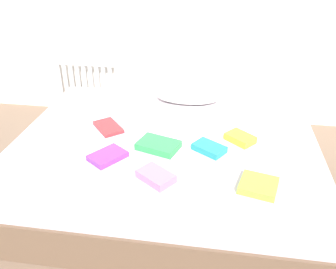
{
  "coord_description": "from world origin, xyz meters",
  "views": [
    {
      "loc": [
        0.32,
        -2.01,
        1.67
      ],
      "look_at": [
        0.0,
        0.05,
        0.48
      ],
      "focal_mm": 37.56,
      "sensor_mm": 36.0,
      "label": 1
    }
  ],
  "objects_px": {
    "textbook_green": "(158,145)",
    "textbook_pink": "(156,176)",
    "textbook_yellow": "(240,138)",
    "pillow": "(188,96)",
    "textbook_teal": "(209,148)",
    "textbook_lime": "(258,185)",
    "textbook_purple": "(108,156)",
    "bed": "(167,167)",
    "textbook_red": "(108,127)",
    "textbook_white": "(55,152)",
    "radiator": "(88,85)"
  },
  "relations": [
    {
      "from": "textbook_teal",
      "to": "textbook_red",
      "type": "xyz_separation_m",
      "value": [
        -0.71,
        0.19,
        -0.01
      ]
    },
    {
      "from": "textbook_purple",
      "to": "textbook_pink",
      "type": "height_order",
      "value": "textbook_pink"
    },
    {
      "from": "textbook_lime",
      "to": "textbook_green",
      "type": "height_order",
      "value": "textbook_green"
    },
    {
      "from": "textbook_lime",
      "to": "textbook_teal",
      "type": "bearing_deg",
      "value": 143.78
    },
    {
      "from": "pillow",
      "to": "textbook_white",
      "type": "bearing_deg",
      "value": -129.03
    },
    {
      "from": "textbook_white",
      "to": "textbook_teal",
      "type": "bearing_deg",
      "value": 62.71
    },
    {
      "from": "textbook_red",
      "to": "textbook_yellow",
      "type": "bearing_deg",
      "value": 47.59
    },
    {
      "from": "textbook_green",
      "to": "textbook_pink",
      "type": "distance_m",
      "value": 0.33
    },
    {
      "from": "radiator",
      "to": "pillow",
      "type": "relative_size",
      "value": 1.28
    },
    {
      "from": "textbook_yellow",
      "to": "textbook_white",
      "type": "bearing_deg",
      "value": -123.39
    },
    {
      "from": "textbook_lime",
      "to": "textbook_green",
      "type": "relative_size",
      "value": 0.77
    },
    {
      "from": "textbook_lime",
      "to": "textbook_green",
      "type": "distance_m",
      "value": 0.67
    },
    {
      "from": "textbook_red",
      "to": "textbook_white",
      "type": "bearing_deg",
      "value": -72.03
    },
    {
      "from": "pillow",
      "to": "textbook_teal",
      "type": "relative_size",
      "value": 2.68
    },
    {
      "from": "textbook_lime",
      "to": "bed",
      "type": "bearing_deg",
      "value": 153.5
    },
    {
      "from": "textbook_purple",
      "to": "textbook_teal",
      "type": "xyz_separation_m",
      "value": [
        0.6,
        0.17,
        0.0
      ]
    },
    {
      "from": "textbook_lime",
      "to": "textbook_yellow",
      "type": "xyz_separation_m",
      "value": [
        -0.08,
        0.48,
        0.0
      ]
    },
    {
      "from": "textbook_red",
      "to": "textbook_white",
      "type": "relative_size",
      "value": 1.27
    },
    {
      "from": "bed",
      "to": "textbook_pink",
      "type": "relative_size",
      "value": 10.04
    },
    {
      "from": "textbook_yellow",
      "to": "pillow",
      "type": "bearing_deg",
      "value": 165.66
    },
    {
      "from": "bed",
      "to": "pillow",
      "type": "relative_size",
      "value": 3.89
    },
    {
      "from": "textbook_purple",
      "to": "textbook_red",
      "type": "xyz_separation_m",
      "value": [
        -0.11,
        0.36,
        -0.0
      ]
    },
    {
      "from": "textbook_yellow",
      "to": "textbook_pink",
      "type": "distance_m",
      "value": 0.67
    },
    {
      "from": "pillow",
      "to": "textbook_white",
      "type": "xyz_separation_m",
      "value": [
        -0.72,
        -0.89,
        -0.04
      ]
    },
    {
      "from": "bed",
      "to": "textbook_red",
      "type": "relative_size",
      "value": 8.48
    },
    {
      "from": "textbook_purple",
      "to": "textbook_lime",
      "type": "height_order",
      "value": "textbook_lime"
    },
    {
      "from": "bed",
      "to": "textbook_yellow",
      "type": "relative_size",
      "value": 11.34
    },
    {
      "from": "bed",
      "to": "textbook_white",
      "type": "relative_size",
      "value": 10.8
    },
    {
      "from": "textbook_yellow",
      "to": "textbook_pink",
      "type": "bearing_deg",
      "value": -93.2
    },
    {
      "from": "bed",
      "to": "radiator",
      "type": "height_order",
      "value": "radiator"
    },
    {
      "from": "pillow",
      "to": "textbook_green",
      "type": "distance_m",
      "value": 0.74
    },
    {
      "from": "radiator",
      "to": "textbook_yellow",
      "type": "xyz_separation_m",
      "value": [
        1.48,
        -1.2,
        0.19
      ]
    },
    {
      "from": "textbook_purple",
      "to": "textbook_green",
      "type": "relative_size",
      "value": 0.84
    },
    {
      "from": "radiator",
      "to": "textbook_green",
      "type": "bearing_deg",
      "value": -54.49
    },
    {
      "from": "textbook_purple",
      "to": "bed",
      "type": "bearing_deg",
      "value": -7.55
    },
    {
      "from": "textbook_red",
      "to": "textbook_white",
      "type": "height_order",
      "value": "textbook_white"
    },
    {
      "from": "textbook_purple",
      "to": "textbook_pink",
      "type": "xyz_separation_m",
      "value": [
        0.32,
        -0.16,
        0.01
      ]
    },
    {
      "from": "bed",
      "to": "textbook_green",
      "type": "xyz_separation_m",
      "value": [
        -0.03,
        -0.17,
        0.27
      ]
    },
    {
      "from": "textbook_red",
      "to": "bed",
      "type": "bearing_deg",
      "value": 45.08
    },
    {
      "from": "textbook_purple",
      "to": "textbook_white",
      "type": "bearing_deg",
      "value": 125.82
    },
    {
      "from": "textbook_green",
      "to": "textbook_white",
      "type": "height_order",
      "value": "textbook_green"
    },
    {
      "from": "bed",
      "to": "textbook_purple",
      "type": "xyz_separation_m",
      "value": [
        -0.31,
        -0.33,
        0.27
      ]
    },
    {
      "from": "radiator",
      "to": "textbook_purple",
      "type": "height_order",
      "value": "radiator"
    },
    {
      "from": "textbook_pink",
      "to": "textbook_green",
      "type": "bearing_deg",
      "value": 133.73
    },
    {
      "from": "textbook_purple",
      "to": "textbook_lime",
      "type": "distance_m",
      "value": 0.89
    },
    {
      "from": "textbook_pink",
      "to": "textbook_purple",
      "type": "bearing_deg",
      "value": -170.62
    },
    {
      "from": "textbook_red",
      "to": "textbook_pink",
      "type": "height_order",
      "value": "textbook_pink"
    },
    {
      "from": "bed",
      "to": "textbook_teal",
      "type": "bearing_deg",
      "value": -27.5
    },
    {
      "from": "textbook_yellow",
      "to": "textbook_lime",
      "type": "bearing_deg",
      "value": -39.46
    },
    {
      "from": "pillow",
      "to": "textbook_teal",
      "type": "bearing_deg",
      "value": -73.9
    }
  ]
}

